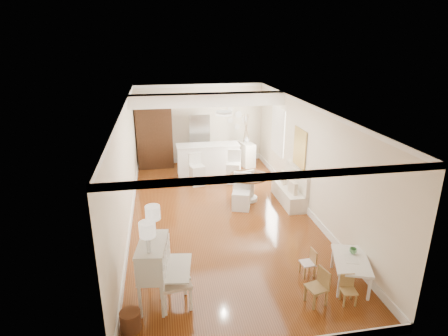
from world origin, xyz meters
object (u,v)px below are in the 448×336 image
object	(u,v)px
gustavian_armchair	(175,281)
fridge	(210,140)
kids_chair_c	(349,290)
kids_chair_a	(316,287)
bar_stool_right	(234,167)
dining_table	(249,188)
slip_chair_near	(241,192)
breakfast_counter	(208,159)
kids_chair_b	(308,263)
bar_stool_left	(197,170)
slip_chair_far	(243,184)
sideboard	(246,154)
wicker_basket	(130,321)
kids_table	(350,271)
secretary_bureau	(154,273)
pantry_cabinet	(155,135)

from	to	relation	value
gustavian_armchair	fridge	bearing A→B (deg)	-20.07
gustavian_armchair	kids_chair_c	size ratio (longest dim) A/B	1.83
kids_chair_a	bar_stool_right	bearing A→B (deg)	168.99
gustavian_armchair	dining_table	bearing A→B (deg)	-36.91
gustavian_armchair	kids_chair_c	xyz separation A→B (m)	(2.91, -0.48, -0.22)
slip_chair_near	breakfast_counter	distance (m)	2.82
kids_chair_b	fridge	xyz separation A→B (m)	(-0.92, 6.93, 0.63)
kids_chair_b	bar_stool_left	distance (m)	5.24
bar_stool_right	fridge	world-z (taller)	fridge
gustavian_armchair	dining_table	world-z (taller)	gustavian_armchair
kids_chair_b	slip_chair_far	bearing A→B (deg)	-178.10
gustavian_armchair	sideboard	size ratio (longest dim) A/B	1.09
wicker_basket	slip_chair_far	size ratio (longest dim) A/B	0.37
kids_chair_b	dining_table	distance (m)	3.61
kids_table	kids_chair_a	distance (m)	0.95
kids_table	sideboard	xyz separation A→B (m)	(-0.37, 6.95, 0.17)
kids_table	sideboard	world-z (taller)	sideboard
dining_table	wicker_basket	bearing A→B (deg)	-123.55
kids_chair_c	bar_stool_left	bearing A→B (deg)	114.62
kids_chair_c	fridge	size ratio (longest dim) A/B	0.29
dining_table	bar_stool_right	size ratio (longest dim) A/B	1.05
secretary_bureau	wicker_basket	xyz separation A→B (m)	(-0.38, -0.61, -0.41)
wicker_basket	bar_stool_left	xyz separation A→B (m)	(1.67, 5.87, 0.33)
bar_stool_left	pantry_cabinet	xyz separation A→B (m)	(-1.24, 1.97, 0.66)
kids_chair_a	kids_chair_c	bearing A→B (deg)	66.82
dining_table	fridge	size ratio (longest dim) A/B	0.60
kids_chair_c	bar_stool_right	distance (m)	5.94
bar_stool_left	bar_stool_right	size ratio (longest dim) A/B	0.96
kids_table	breakfast_counter	bearing A→B (deg)	106.06
wicker_basket	bar_stool_left	bearing A→B (deg)	74.10
kids_chair_a	slip_chair_near	bearing A→B (deg)	172.74
kids_chair_b	pantry_cabinet	bearing A→B (deg)	-162.35
sideboard	bar_stool_right	bearing A→B (deg)	-126.98
kids_chair_c	pantry_cabinet	distance (m)	8.53
bar_stool_right	kids_chair_a	bearing A→B (deg)	-69.04
kids_chair_b	sideboard	size ratio (longest dim) A/B	0.61
slip_chair_far	dining_table	bearing A→B (deg)	109.40
sideboard	kids_chair_c	bearing A→B (deg)	-101.07
kids_chair_b	secretary_bureau	bearing A→B (deg)	-89.21
slip_chair_near	wicker_basket	bearing A→B (deg)	-105.44
wicker_basket	sideboard	bearing A→B (deg)	64.44
bar_stool_left	sideboard	bearing A→B (deg)	26.41
kids_chair_b	pantry_cabinet	xyz separation A→B (m)	(-2.82, 6.96, 0.88)
dining_table	slip_chair_far	distance (m)	0.20
wicker_basket	kids_chair_c	xyz separation A→B (m)	(3.64, -0.01, 0.10)
kids_chair_b	kids_table	bearing A→B (deg)	56.86
bar_stool_left	pantry_cabinet	size ratio (longest dim) A/B	0.43
pantry_cabinet	secretary_bureau	bearing A→B (deg)	-90.39
breakfast_counter	pantry_cabinet	distance (m)	2.11
dining_table	slip_chair_near	world-z (taller)	slip_chair_near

